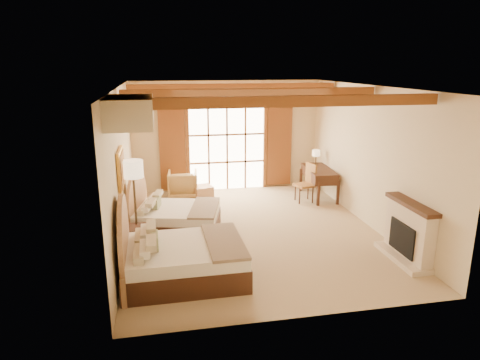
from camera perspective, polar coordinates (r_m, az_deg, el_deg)
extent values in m
plane|color=tan|center=(9.77, 1.62, -6.76)|extent=(7.00, 7.00, 0.00)
plane|color=beige|center=(12.67, -1.79, 5.88)|extent=(5.50, 0.00, 5.50)
plane|color=beige|center=(9.11, -15.45, 1.61)|extent=(0.00, 7.00, 7.00)
plane|color=beige|center=(10.24, 16.90, 2.98)|extent=(0.00, 7.00, 7.00)
plane|color=#B26C3E|center=(9.07, 1.77, 12.33)|extent=(7.00, 7.00, 0.00)
cube|color=white|center=(12.69, -1.75, 4.29)|extent=(2.20, 0.02, 2.50)
cube|color=brown|center=(12.51, -9.00, 3.95)|extent=(0.75, 0.06, 2.40)
cube|color=brown|center=(13.01, 5.26, 4.51)|extent=(0.75, 0.06, 2.40)
cube|color=beige|center=(8.82, 21.62, -6.54)|extent=(0.25, 1.30, 1.10)
cube|color=black|center=(8.82, 21.17, -7.20)|extent=(0.18, 0.80, 0.60)
cube|color=beige|center=(8.96, 20.81, -9.58)|extent=(0.45, 1.40, 0.10)
cube|color=#3F2117|center=(8.63, 21.93, -3.03)|extent=(0.30, 1.40, 0.08)
cube|color=gold|center=(8.34, -15.60, 1.43)|extent=(0.05, 0.95, 0.75)
cube|color=orange|center=(8.34, -15.40, 1.44)|extent=(0.02, 0.82, 0.62)
cube|color=beige|center=(6.89, -14.47, 8.84)|extent=(0.70, 1.40, 0.45)
cube|color=#3F2117|center=(7.72, -7.44, -11.49)|extent=(2.11, 1.61, 0.41)
cube|color=white|center=(7.59, -7.52, -9.35)|extent=(2.07, 1.57, 0.22)
cube|color=#7E6553|center=(7.60, -2.13, -8.15)|extent=(0.64, 1.62, 0.05)
cube|color=gray|center=(7.48, -11.33, -7.91)|extent=(0.13, 0.43, 0.25)
cube|color=#3F2117|center=(9.77, -8.41, -5.78)|extent=(2.13, 1.80, 0.36)
cube|color=white|center=(9.68, -8.47, -4.23)|extent=(2.09, 1.76, 0.20)
cube|color=#7E6553|center=(9.68, -4.75, -3.42)|extent=(0.87, 1.52, 0.05)
cube|color=gray|center=(9.60, -11.09, -3.19)|extent=(0.19, 0.40, 0.22)
cube|color=#3F2117|center=(8.77, -13.23, -7.80)|extent=(0.51, 0.51, 0.58)
cylinder|color=#3D2F1E|center=(9.01, -13.40, -9.06)|extent=(0.26, 0.26, 0.03)
cylinder|color=#3D2F1E|center=(8.71, -13.73, -4.19)|extent=(0.04, 0.04, 1.60)
cylinder|color=beige|center=(8.47, -14.10, 1.45)|extent=(0.40, 0.40, 0.33)
imported|color=tan|center=(12.17, -7.64, -0.54)|extent=(0.87, 0.89, 0.76)
cube|color=tan|center=(12.01, -4.98, -1.64)|extent=(0.60, 0.60, 0.36)
cube|color=#3F2117|center=(12.14, 10.51, 1.38)|extent=(0.79, 1.59, 0.06)
cube|color=#3F2117|center=(12.17, 10.48, 0.73)|extent=(0.76, 1.55, 0.24)
cube|color=#985C33|center=(11.76, 8.56, -0.71)|extent=(0.56, 0.56, 0.06)
cube|color=#985C33|center=(11.75, 9.57, 0.80)|extent=(0.16, 0.46, 0.57)
cylinder|color=#3D2F1E|center=(12.55, 10.04, 2.05)|extent=(0.13, 0.13, 0.02)
cylinder|color=#3D2F1E|center=(12.52, 10.08, 2.73)|extent=(0.03, 0.03, 0.31)
cylinder|color=beige|center=(12.48, 10.12, 3.57)|extent=(0.22, 0.22, 0.18)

